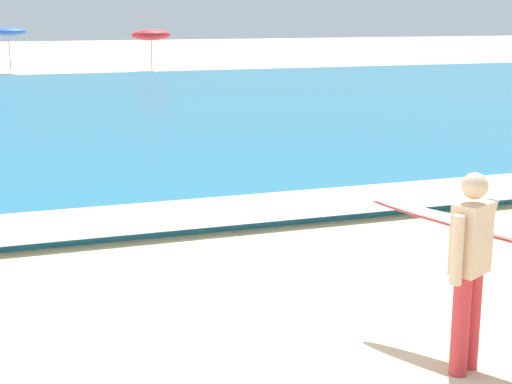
% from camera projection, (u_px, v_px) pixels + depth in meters
% --- Properties ---
extents(ground_plane, '(160.00, 160.00, 0.00)m').
position_uv_depth(ground_plane, '(210.00, 384.00, 6.41)').
color(ground_plane, beige).
extents(sea, '(120.00, 28.00, 0.14)m').
position_uv_depth(sea, '(40.00, 112.00, 23.25)').
color(sea, teal).
rests_on(sea, ground).
extents(surf_foam, '(120.00, 1.65, 0.01)m').
position_uv_depth(surf_foam, '(112.00, 220.00, 10.92)').
color(surf_foam, white).
rests_on(surf_foam, sea).
extents(surfer_with_board, '(1.47, 2.47, 1.73)m').
position_uv_depth(surfer_with_board, '(483.00, 250.00, 6.58)').
color(surfer_with_board, red).
rests_on(surfer_with_board, ground).
extents(beach_umbrella_2, '(1.72, 1.72, 2.26)m').
position_uv_depth(beach_umbrella_2, '(8.00, 32.00, 38.22)').
color(beach_umbrella_2, beige).
rests_on(beach_umbrella_2, ground).
extents(beach_umbrella_3, '(1.98, 2.01, 2.17)m').
position_uv_depth(beach_umbrella_3, '(151.00, 35.00, 39.78)').
color(beach_umbrella_3, beige).
rests_on(beach_umbrella_3, ground).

